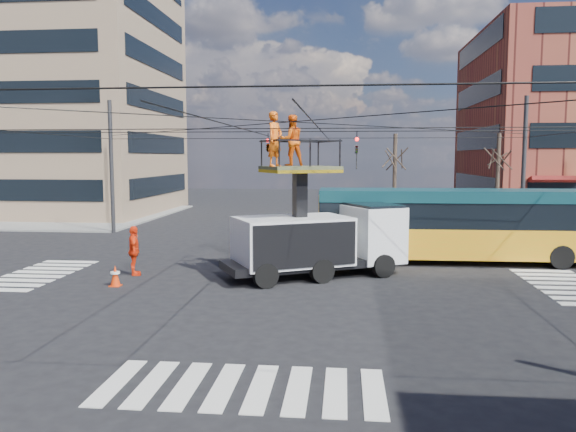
{
  "coord_description": "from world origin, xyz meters",
  "views": [
    {
      "loc": [
        2.01,
        -20.7,
        4.62
      ],
      "look_at": [
        -0.19,
        1.09,
        2.31
      ],
      "focal_mm": 35.0,
      "sensor_mm": 36.0,
      "label": 1
    }
  ],
  "objects_px": {
    "traffic_cone": "(115,276)",
    "flagger": "(391,245)",
    "utility_truck": "(318,224)",
    "worker_ground": "(134,251)",
    "city_bus": "(463,223)"
  },
  "relations": [
    {
      "from": "traffic_cone",
      "to": "flagger",
      "type": "xyz_separation_m",
      "value": [
        10.14,
        4.91,
        0.52
      ]
    },
    {
      "from": "utility_truck",
      "to": "worker_ground",
      "type": "bearing_deg",
      "value": 157.31
    },
    {
      "from": "city_bus",
      "to": "traffic_cone",
      "type": "height_order",
      "value": "city_bus"
    },
    {
      "from": "worker_ground",
      "to": "flagger",
      "type": "bearing_deg",
      "value": -95.23
    },
    {
      "from": "utility_truck",
      "to": "worker_ground",
      "type": "distance_m",
      "value": 7.27
    },
    {
      "from": "traffic_cone",
      "to": "flagger",
      "type": "bearing_deg",
      "value": 25.85
    },
    {
      "from": "utility_truck",
      "to": "flagger",
      "type": "xyz_separation_m",
      "value": [
        2.98,
        2.43,
        -1.15
      ]
    },
    {
      "from": "city_bus",
      "to": "flagger",
      "type": "relative_size",
      "value": 6.99
    },
    {
      "from": "worker_ground",
      "to": "city_bus",
      "type": "bearing_deg",
      "value": -94.92
    },
    {
      "from": "utility_truck",
      "to": "traffic_cone",
      "type": "bearing_deg",
      "value": 171.52
    },
    {
      "from": "city_bus",
      "to": "traffic_cone",
      "type": "relative_size",
      "value": 16.52
    },
    {
      "from": "utility_truck",
      "to": "city_bus",
      "type": "xyz_separation_m",
      "value": [
        6.16,
        3.47,
        -0.33
      ]
    },
    {
      "from": "traffic_cone",
      "to": "flagger",
      "type": "height_order",
      "value": "flagger"
    },
    {
      "from": "utility_truck",
      "to": "city_bus",
      "type": "height_order",
      "value": "utility_truck"
    },
    {
      "from": "flagger",
      "to": "utility_truck",
      "type": "bearing_deg",
      "value": -47.91
    }
  ]
}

